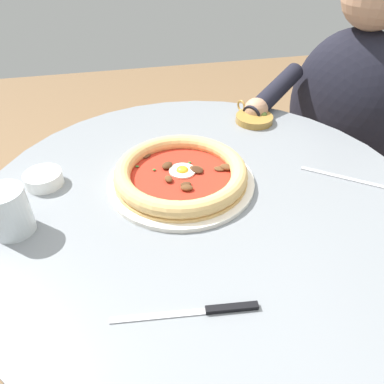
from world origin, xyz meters
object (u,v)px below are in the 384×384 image
object	(u,v)px
steak_knife	(207,310)
ramekin_capers	(44,178)
fork_utensil	(343,178)
cafe_chair_diner	(349,144)
water_glass	(9,213)
olive_pan	(254,118)
dining_table	(201,241)
diner_person	(330,159)
pizza_on_plate	(181,174)

from	to	relation	value
steak_knife	ramekin_capers	world-z (taller)	ramekin_capers
fork_utensil	cafe_chair_diner	world-z (taller)	cafe_chair_diner
steak_knife	ramekin_capers	bearing A→B (deg)	124.31
water_glass	olive_pan	world-z (taller)	water_glass
ramekin_capers	steak_knife	bearing A→B (deg)	-55.69
water_glass	fork_utensil	world-z (taller)	water_glass
water_glass	cafe_chair_diner	size ratio (longest dim) A/B	0.11
ramekin_capers	dining_table	bearing A→B (deg)	-17.18
water_glass	fork_utensil	distance (m)	0.69
olive_pan	fork_utensil	xyz separation A→B (m)	(0.09, -0.31, -0.01)
water_glass	cafe_chair_diner	bearing A→B (deg)	23.78
steak_knife	diner_person	distance (m)	0.93
ramekin_capers	fork_utensil	xyz separation A→B (m)	(0.65, -0.13, -0.01)
pizza_on_plate	olive_pan	xyz separation A→B (m)	(0.26, 0.24, -0.01)
olive_pan	fork_utensil	bearing A→B (deg)	-72.93
water_glass	cafe_chair_diner	xyz separation A→B (m)	(1.06, 0.47, -0.26)
dining_table	water_glass	bearing A→B (deg)	-174.34
steak_knife	diner_person	bearing A→B (deg)	45.21
diner_person	dining_table	bearing A→B (deg)	-147.99
water_glass	fork_utensil	bearing A→B (deg)	0.85
dining_table	steak_knife	bearing A→B (deg)	-102.76
olive_pan	diner_person	bearing A→B (deg)	12.54
dining_table	ramekin_capers	xyz separation A→B (m)	(-0.33, 0.10, 0.17)
olive_pan	water_glass	bearing A→B (deg)	-151.80
dining_table	pizza_on_plate	distance (m)	0.18
pizza_on_plate	diner_person	size ratio (longest dim) A/B	0.28
ramekin_capers	cafe_chair_diner	world-z (taller)	cafe_chair_diner
pizza_on_plate	steak_knife	bearing A→B (deg)	-94.86
steak_knife	cafe_chair_diner	xyz separation A→B (m)	(0.76, 0.71, -0.22)
ramekin_capers	diner_person	distance (m)	0.96
water_glass	diner_person	distance (m)	1.05
olive_pan	diner_person	xyz separation A→B (m)	(0.35, 0.08, -0.24)
cafe_chair_diner	steak_knife	bearing A→B (deg)	-136.66
pizza_on_plate	cafe_chair_diner	distance (m)	0.86
ramekin_capers	cafe_chair_diner	size ratio (longest dim) A/B	0.10
water_glass	ramekin_capers	size ratio (longest dim) A/B	1.13
olive_pan	cafe_chair_diner	xyz separation A→B (m)	(0.47, 0.15, -0.23)
pizza_on_plate	steak_knife	size ratio (longest dim) A/B	1.46
pizza_on_plate	steak_knife	xyz separation A→B (m)	(-0.03, -0.32, -0.02)
water_glass	steak_knife	world-z (taller)	water_glass
olive_pan	pizza_on_plate	bearing A→B (deg)	-137.50
pizza_on_plate	fork_utensil	world-z (taller)	pizza_on_plate
fork_utensil	cafe_chair_diner	xyz separation A→B (m)	(0.37, 0.46, -0.22)
fork_utensil	pizza_on_plate	bearing A→B (deg)	169.32
dining_table	water_glass	xyz separation A→B (m)	(-0.37, -0.04, 0.19)
water_glass	steak_knife	size ratio (longest dim) A/B	0.42
olive_pan	diner_person	distance (m)	0.43
steak_knife	fork_utensil	bearing A→B (deg)	33.88
dining_table	pizza_on_plate	world-z (taller)	pizza_on_plate
pizza_on_plate	water_glass	distance (m)	0.34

